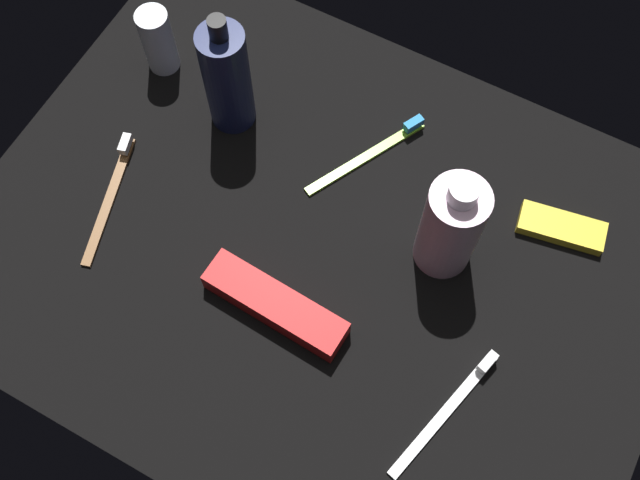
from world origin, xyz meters
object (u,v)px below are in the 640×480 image
Objects in this scene: lotion_bottle at (227,78)px; toothbrush_lime at (373,152)px; bodywash_bottle at (451,226)px; deodorant_stick at (158,41)px; toothbrush_brown at (111,191)px; toothpaste_box_red at (275,305)px; toothbrush_white at (451,406)px; snack_bar_yellow at (561,228)px.

lotion_bottle is 1.14× the size of toothbrush_lime.
deodorant_stick is at bearing 170.38° from bodywash_bottle.
toothbrush_brown is (-39.57, -12.19, -7.03)cm from bodywash_bottle.
toothbrush_white is at bearing 1.48° from toothpaste_box_red.
toothbrush_lime is at bearing 38.16° from toothbrush_brown.
toothbrush_lime is at bearing 131.81° from toothbrush_white.
bodywash_bottle is 1.75× the size of deodorant_stick.
toothbrush_lime is (31.09, 0.77, -4.24)cm from deodorant_stick.
bodywash_bottle reaches higher than snack_bar_yellow.
lotion_bottle is at bearing -169.68° from toothbrush_lime.
toothbrush_lime is at bearing 92.14° from toothpaste_box_red.
bodywash_bottle is (32.11, -4.93, -0.58)cm from lotion_bottle.
lotion_bottle is 1.81× the size of snack_bar_yellow.
snack_bar_yellow is at bearing 3.01° from toothbrush_lime.
lotion_bottle reaches higher than toothbrush_lime.
toothbrush_brown is (-7.46, -17.11, -7.61)cm from lotion_bottle.
lotion_bottle is 13.17cm from deodorant_stick.
toothbrush_lime is at bearing 1.41° from deodorant_stick.
toothpaste_box_red is (-13.98, -15.71, -6.03)cm from bodywash_bottle.
bodywash_bottle is 19.87cm from toothbrush_white.
toothpaste_box_red reaches higher than snack_bar_yellow.
bodywash_bottle is at bearing 117.79° from toothbrush_white.
deodorant_stick is 38.56cm from toothpaste_box_red.
toothpaste_box_red is (30.58, -23.26, -3.24)cm from deodorant_stick.
toothbrush_brown is (-48.24, 4.26, 0.00)cm from toothbrush_white.
snack_bar_yellow is (25.04, 1.32, 0.14)cm from toothbrush_lime.
toothbrush_lime is (18.63, 3.39, -7.61)cm from lotion_bottle.
toothpaste_box_red is (25.59, -3.52, 0.99)cm from toothbrush_brown.
deodorant_stick reaches higher than toothbrush_brown.
deodorant_stick is 0.55× the size of toothbrush_brown.
bodywash_bottle reaches higher than toothpaste_box_red.
deodorant_stick is 0.93× the size of snack_bar_yellow.
toothbrush_lime is at bearing 10.32° from lotion_bottle.
toothpaste_box_red reaches higher than toothbrush_brown.
bodywash_bottle is 0.96× the size of toothpaste_box_red.
toothpaste_box_red is at bearing -91.21° from toothbrush_lime.
toothbrush_white is at bearing -24.26° from deodorant_stick.
toothbrush_lime is (-13.48, 8.32, -7.03)cm from bodywash_bottle.
deodorant_stick is at bearing 155.74° from toothbrush_white.
deodorant_stick is 20.80cm from toothbrush_brown.
bodywash_bottle is 1.63× the size of snack_bar_yellow.
deodorant_stick reaches higher than toothbrush_white.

